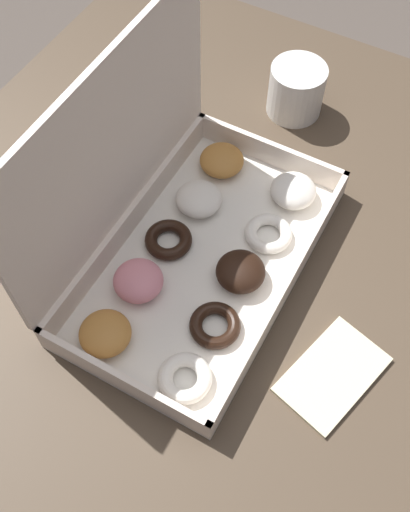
# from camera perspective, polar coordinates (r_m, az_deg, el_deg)

# --- Properties ---
(ground_plane) EXTENTS (8.00, 8.00, 0.00)m
(ground_plane) POSITION_cam_1_polar(r_m,az_deg,el_deg) (1.49, 0.68, -13.42)
(ground_plane) COLOR #564C44
(dining_table) EXTENTS (0.97, 0.91, 0.72)m
(dining_table) POSITION_cam_1_polar(r_m,az_deg,el_deg) (0.93, 1.06, -1.45)
(dining_table) COLOR #4C3D2D
(dining_table) RESTS_ON ground_plane
(donut_box) EXTENTS (0.41, 0.25, 0.29)m
(donut_box) POSITION_cam_1_polar(r_m,az_deg,el_deg) (0.78, -2.21, 2.68)
(donut_box) COLOR silver
(donut_box) RESTS_ON dining_table
(coffee_mug) EXTENTS (0.09, 0.09, 0.08)m
(coffee_mug) POSITION_cam_1_polar(r_m,az_deg,el_deg) (0.98, 8.70, 15.43)
(coffee_mug) COLOR white
(coffee_mug) RESTS_ON dining_table
(paper_napkin) EXTENTS (0.15, 0.12, 0.01)m
(paper_napkin) POSITION_cam_1_polar(r_m,az_deg,el_deg) (0.76, 12.03, -10.96)
(paper_napkin) COLOR beige
(paper_napkin) RESTS_ON dining_table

